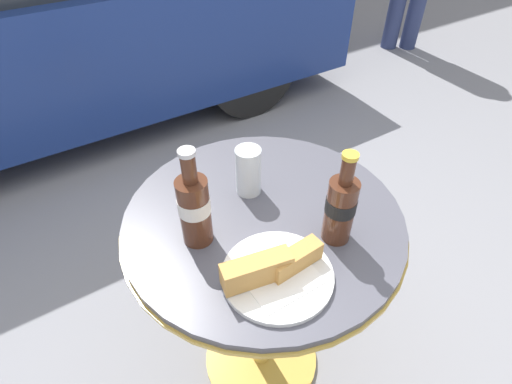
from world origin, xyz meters
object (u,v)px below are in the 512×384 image
object	(u,v)px
bistro_table	(263,261)
cola_bottle_left	(340,207)
lunch_plate_near	(275,271)
cola_bottle_right	(194,207)
drinking_glass	(248,173)

from	to	relation	value
bistro_table	cola_bottle_left	world-z (taller)	cola_bottle_left
bistro_table	lunch_plate_near	world-z (taller)	lunch_plate_near
cola_bottle_right	lunch_plate_near	xyz separation A→B (m)	(0.09, -0.19, -0.08)
bistro_table	drinking_glass	bearing A→B (deg)	80.27
cola_bottle_left	lunch_plate_near	xyz separation A→B (m)	(-0.19, -0.02, -0.07)
bistro_table	cola_bottle_left	distance (m)	0.33
cola_bottle_left	bistro_table	bearing A→B (deg)	124.50
bistro_table	drinking_glass	xyz separation A→B (m)	(0.02, 0.10, 0.25)
cola_bottle_right	cola_bottle_left	bearing A→B (deg)	-31.37
drinking_glass	cola_bottle_right	bearing A→B (deg)	-156.77
bistro_table	cola_bottle_left	xyz separation A→B (m)	(0.10, -0.15, 0.28)
bistro_table	cola_bottle_left	size ratio (longest dim) A/B	3.16
cola_bottle_left	lunch_plate_near	size ratio (longest dim) A/B	0.98
bistro_table	drinking_glass	world-z (taller)	drinking_glass
lunch_plate_near	cola_bottle_left	bearing A→B (deg)	6.25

